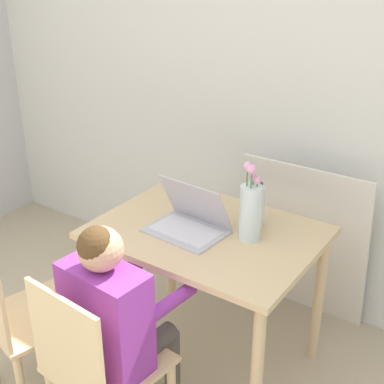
{
  "coord_description": "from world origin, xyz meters",
  "views": [
    {
      "loc": [
        1.1,
        -0.33,
        1.9
      ],
      "look_at": [
        -0.11,
        1.44,
        0.92
      ],
      "focal_mm": 50.0,
      "sensor_mm": 36.0,
      "label": 1
    }
  ],
  "objects": [
    {
      "name": "person_seated",
      "position": [
        -0.08,
        0.88,
        0.63
      ],
      "size": [
        0.38,
        0.45,
        1.03
      ],
      "rotation": [
        0.0,
        0.0,
        3.06
      ],
      "color": "purple",
      "rests_on": "ground_plane"
    },
    {
      "name": "laptop",
      "position": [
        -0.11,
        1.42,
        0.79
      ],
      "size": [
        0.36,
        0.27,
        0.23
      ],
      "rotation": [
        0.0,
        0.0,
        -0.07
      ],
      "color": "#B2B2B7",
      "rests_on": "dining_table"
    },
    {
      "name": "wall_back",
      "position": [
        0.0,
        2.23,
        1.25
      ],
      "size": [
        6.4,
        0.05,
        2.5
      ],
      "color": "silver",
      "rests_on": "ground_plane"
    },
    {
      "name": "cardboard_panel",
      "position": [
        0.18,
        2.1,
        0.45
      ],
      "size": [
        0.7,
        0.14,
        0.9
      ],
      "color": "silver",
      "rests_on": "ground_plane"
    },
    {
      "name": "water_bottle",
      "position": [
        0.12,
        1.64,
        0.84
      ],
      "size": [
        0.07,
        0.07,
        0.21
      ],
      "color": "silver",
      "rests_on": "dining_table"
    },
    {
      "name": "chair_spare",
      "position": [
        -0.58,
        0.81,
        0.43
      ],
      "size": [
        0.49,
        0.49,
        0.84
      ],
      "rotation": [
        0.0,
        0.0,
        2.87
      ],
      "color": "#D6B784",
      "rests_on": "ground_plane"
    },
    {
      "name": "flower_vase",
      "position": [
        0.15,
        1.5,
        0.88
      ],
      "size": [
        0.1,
        0.1,
        0.36
      ],
      "color": "silver",
      "rests_on": "dining_table"
    },
    {
      "name": "chair_occupied",
      "position": [
        -0.09,
        0.77,
        0.43
      ],
      "size": [
        0.43,
        0.43,
        0.84
      ],
      "rotation": [
        0.0,
        0.0,
        3.06
      ],
      "color": "#D6B784",
      "rests_on": "ground_plane"
    },
    {
      "name": "dining_table",
      "position": [
        -0.04,
        1.46,
        0.64
      ],
      "size": [
        0.99,
        0.74,
        0.74
      ],
      "color": "#D6B784",
      "rests_on": "ground_plane"
    }
  ]
}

